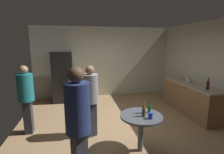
{
  "coord_description": "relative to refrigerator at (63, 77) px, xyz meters",
  "views": [
    {
      "loc": [
        -0.98,
        -3.95,
        2.05
      ],
      "look_at": [
        -0.18,
        0.06,
        1.25
      ],
      "focal_mm": 27.04,
      "sensor_mm": 36.0,
      "label": 1
    }
  ],
  "objects": [
    {
      "name": "wall_side_right",
      "position": [
        4.18,
        -2.2,
        0.45
      ],
      "size": [
        0.06,
        5.2,
        2.7
      ],
      "primitive_type": "cube",
      "color": "beige",
      "rests_on": "ground_plane"
    },
    {
      "name": "foreground_table",
      "position": [
        1.69,
        -3.34,
        -0.27
      ],
      "size": [
        0.8,
        0.8,
        0.73
      ],
      "color": "#4C515B",
      "rests_on": "ground_plane"
    },
    {
      "name": "beer_bottle_green",
      "position": [
        1.89,
        -3.25,
        -0.08
      ],
      "size": [
        0.06,
        0.06,
        0.23
      ],
      "color": "#26662D",
      "rests_on": "foreground_table"
    },
    {
      "name": "beer_bottle_amber",
      "position": [
        1.77,
        -3.26,
        -0.08
      ],
      "size": [
        0.06,
        0.06,
        0.23
      ],
      "color": "#8C5919",
      "rests_on": "foreground_table"
    },
    {
      "name": "kettle",
      "position": [
        3.78,
        -1.8,
        0.07
      ],
      "size": [
        0.24,
        0.17,
        0.18
      ],
      "color": "#B2B2B7",
      "rests_on": "kitchen_counter"
    },
    {
      "name": "refrigerator",
      "position": [
        0.0,
        0.0,
        0.0
      ],
      "size": [
        0.7,
        0.68,
        1.8
      ],
      "color": "black",
      "rests_on": "ground_plane"
    },
    {
      "name": "kitchen_counter",
      "position": [
        3.83,
        -1.83,
        -0.45
      ],
      "size": [
        0.64,
        2.21,
        0.9
      ],
      "color": "olive",
      "rests_on": "ground_plane"
    },
    {
      "name": "person_in_navy_shirt",
      "position": [
        0.53,
        -3.98,
        0.14
      ],
      "size": [
        0.45,
        0.45,
        1.77
      ],
      "rotation": [
        0.0,
        0.0,
        0.42
      ],
      "color": "#2D2D38",
      "rests_on": "ground_plane"
    },
    {
      "name": "wall_back",
      "position": [
        1.55,
        0.43,
        0.45
      ],
      "size": [
        5.32,
        0.06,
        2.7
      ],
      "primitive_type": "cube",
      "color": "beige",
      "rests_on": "ground_plane"
    },
    {
      "name": "person_in_teal_shirt",
      "position": [
        -0.62,
        -2.18,
        0.03
      ],
      "size": [
        0.35,
        0.35,
        1.59
      ],
      "rotation": [
        0.0,
        0.0,
        0.04
      ],
      "color": "#2D2D38",
      "rests_on": "ground_plane"
    },
    {
      "name": "beer_bottle_brown",
      "position": [
        1.71,
        -3.4,
        -0.08
      ],
      "size": [
        0.06,
        0.06,
        0.23
      ],
      "color": "#593314",
      "rests_on": "foreground_table"
    },
    {
      "name": "plastic_cup_blue",
      "position": [
        1.8,
        -3.51,
        -0.11
      ],
      "size": [
        0.08,
        0.08,
        0.11
      ],
      "primitive_type": "cylinder",
      "color": "blue",
      "rests_on": "foreground_table"
    },
    {
      "name": "ground_plane",
      "position": [
        1.55,
        -2.2,
        -0.95
      ],
      "size": [
        5.2,
        5.2,
        0.1
      ],
      "primitive_type": "cube",
      "color": "#9E7C56"
    },
    {
      "name": "wine_bottle_on_counter",
      "position": [
        3.79,
        -2.53,
        0.12
      ],
      "size": [
        0.08,
        0.08,
        0.31
      ],
      "color": "#3F141E",
      "rests_on": "kitchen_counter"
    },
    {
      "name": "person_in_gray_shirt",
      "position": [
        0.8,
        -2.59,
        0.03
      ],
      "size": [
        0.44,
        0.44,
        1.6
      ],
      "rotation": [
        0.0,
        0.0,
        -1.22
      ],
      "color": "#2D2D38",
      "rests_on": "ground_plane"
    }
  ]
}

